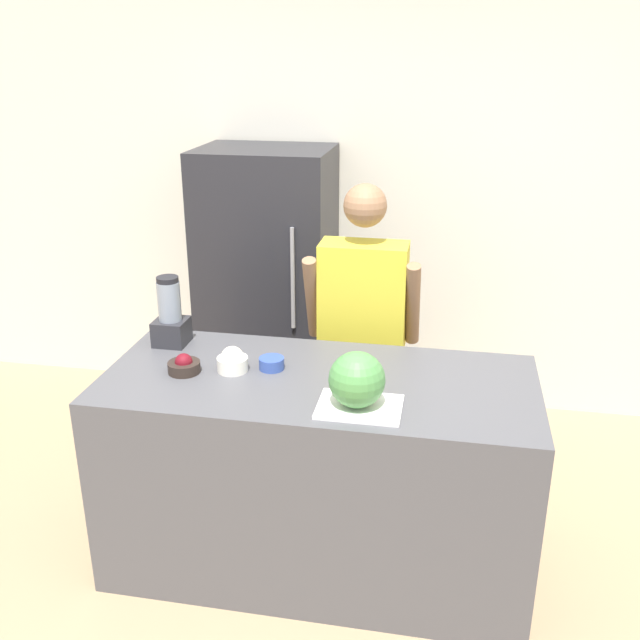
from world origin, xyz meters
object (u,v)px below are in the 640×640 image
Objects in this scene: refrigerator at (268,287)px; bowl_cherries at (184,365)px; bowl_cream at (232,361)px; person at (362,339)px; blender at (170,317)px; bowl_small_blue at (272,363)px; watermelon at (357,380)px.

refrigerator is 1.43m from bowl_cherries.
bowl_cream is at bearing 15.05° from bowl_cherries.
person is 12.19× the size of bowl_cream.
blender is at bearing -151.93° from person.
person is at bearing 47.52° from bowl_cherries.
person is at bearing -45.30° from refrigerator.
refrigerator is at bearing 105.43° from bowl_small_blue.
refrigerator reaches higher than bowl_small_blue.
refrigerator is 1.40m from bowl_cream.
bowl_cream reaches higher than bowl_small_blue.
blender is at bearing 147.70° from bowl_cream.
person is at bearing 96.06° from watermelon.
bowl_cherries is 0.38m from bowl_small_blue.
refrigerator reaches higher than person.
bowl_cherries is at bearing -164.04° from bowl_small_blue.
refrigerator is 0.97m from person.
person reaches higher than bowl_small_blue.
watermelon is at bearing -22.79° from bowl_cream.
bowl_cherries is 1.04× the size of bowl_cream.
refrigerator is at bearing 81.71° from blender.
bowl_cherries is (0.00, -1.43, 0.11)m from refrigerator.
blender is (-0.53, 0.18, 0.11)m from bowl_small_blue.
blender reaches higher than bowl_cream.
person is 7.41× the size of watermelon.
refrigerator reaches higher than bowl_cream.
watermelon reaches higher than bowl_cream.
blender is (-0.17, -1.14, 0.22)m from refrigerator.
watermelon is 1.65× the size of bowl_cream.
bowl_cream is (-0.48, -0.69, 0.14)m from person.
person is (0.68, -0.69, -0.01)m from refrigerator.
bowl_small_blue is at bearing 15.96° from bowl_cherries.
bowl_cherries is at bearing -164.95° from bowl_cream.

